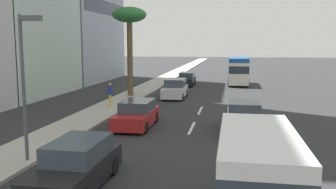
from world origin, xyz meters
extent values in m
plane|color=#2D2D30|center=(31.50, 0.00, 0.00)|extent=(198.00, 198.00, 0.00)
cube|color=#B2ADA3|center=(31.50, 6.92, 0.07)|extent=(162.00, 2.76, 0.15)
cube|color=silver|center=(14.79, 0.00, 0.01)|extent=(3.20, 0.16, 0.01)
cube|color=silver|center=(20.53, 0.00, 0.01)|extent=(3.20, 0.16, 0.01)
cube|color=silver|center=(26.35, 2.79, 0.60)|extent=(4.51, 1.81, 0.85)
cube|color=#38424C|center=(26.57, 2.79, 1.37)|extent=(2.48, 1.66, 0.69)
cylinder|color=black|center=(24.95, 1.96, 0.32)|extent=(0.64, 0.22, 0.64)
cylinder|color=black|center=(24.95, 3.63, 0.32)|extent=(0.64, 0.22, 0.64)
cylinder|color=black|center=(27.75, 1.96, 0.32)|extent=(0.64, 0.22, 0.64)
cylinder|color=black|center=(27.75, 3.63, 0.32)|extent=(0.64, 0.22, 0.64)
cube|color=silver|center=(38.19, -2.99, 1.49)|extent=(6.22, 2.24, 2.52)
cube|color=#1E4C93|center=(38.19, -2.99, 2.99)|extent=(6.22, 2.24, 0.48)
cube|color=#28333D|center=(38.19, -2.99, 1.97)|extent=(6.23, 2.25, 0.84)
cylinder|color=black|center=(39.99, -1.93, 0.42)|extent=(0.84, 0.26, 0.84)
cylinder|color=black|center=(39.99, -4.06, 0.42)|extent=(0.84, 0.26, 0.84)
cylinder|color=black|center=(36.39, -1.93, 0.42)|extent=(0.84, 0.26, 0.84)
cylinder|color=black|center=(36.39, -4.06, 0.42)|extent=(0.84, 0.26, 0.84)
cube|color=white|center=(3.71, -2.96, 1.38)|extent=(5.15, 1.99, 2.37)
cube|color=#2D3842|center=(3.71, -2.96, 1.90)|extent=(5.16, 1.99, 0.57)
cylinder|color=black|center=(5.25, -2.02, 0.36)|extent=(0.72, 0.24, 0.72)
cube|color=silver|center=(14.59, -2.94, 0.60)|extent=(4.47, 1.83, 0.85)
cube|color=#38424C|center=(14.37, -2.94, 1.37)|extent=(2.46, 1.68, 0.70)
cylinder|color=black|center=(15.98, -2.10, 0.32)|extent=(0.64, 0.22, 0.64)
cylinder|color=black|center=(15.98, -3.78, 0.32)|extent=(0.64, 0.22, 0.64)
cylinder|color=black|center=(13.20, -2.10, 0.32)|extent=(0.64, 0.22, 0.64)
cylinder|color=black|center=(13.20, -3.78, 0.32)|extent=(0.64, 0.22, 0.64)
cube|color=#A51E1E|center=(14.55, 3.24, 0.55)|extent=(4.48, 1.87, 0.75)
cube|color=#38424C|center=(14.78, 3.24, 1.24)|extent=(2.46, 1.72, 0.62)
cylinder|color=black|center=(13.16, 2.38, 0.32)|extent=(0.64, 0.22, 0.64)
cylinder|color=black|center=(13.16, 4.10, 0.32)|extent=(0.64, 0.22, 0.64)
cylinder|color=black|center=(15.94, 2.38, 0.32)|extent=(0.64, 0.22, 0.64)
cylinder|color=black|center=(15.94, 4.10, 0.32)|extent=(0.64, 0.22, 0.64)
cube|color=black|center=(5.22, 2.87, 0.58)|extent=(4.65, 1.77, 0.80)
cube|color=#38424C|center=(5.45, 2.87, 1.31)|extent=(2.56, 1.63, 0.66)
cylinder|color=black|center=(6.66, 2.05, 0.32)|extent=(0.64, 0.22, 0.64)
cylinder|color=black|center=(6.66, 3.68, 0.32)|extent=(0.64, 0.22, 0.64)
cube|color=black|center=(36.26, 2.95, 0.55)|extent=(4.51, 1.71, 0.76)
cube|color=#38424C|center=(36.49, 2.95, 1.24)|extent=(2.48, 1.58, 0.62)
cylinder|color=black|center=(34.86, 2.16, 0.32)|extent=(0.64, 0.22, 0.64)
cylinder|color=black|center=(34.86, 3.74, 0.32)|extent=(0.64, 0.22, 0.64)
cylinder|color=black|center=(37.66, 2.16, 0.32)|extent=(0.64, 0.22, 0.64)
cylinder|color=black|center=(37.66, 3.74, 0.32)|extent=(0.64, 0.22, 0.64)
cylinder|color=gold|center=(20.27, 6.84, 0.59)|extent=(0.14, 0.14, 0.88)
cylinder|color=gold|center=(20.43, 6.84, 0.59)|extent=(0.14, 0.14, 0.88)
cube|color=navy|center=(20.35, 6.84, 1.38)|extent=(0.33, 0.38, 0.70)
sphere|color=tan|center=(20.35, 6.84, 1.84)|extent=(0.24, 0.24, 0.24)
cylinder|color=brown|center=(26.27, 6.93, 3.56)|extent=(0.51, 0.51, 6.83)
ellipsoid|color=#2D7238|center=(26.27, 6.93, 7.44)|extent=(3.06, 3.06, 1.38)
cylinder|color=#4C4C51|center=(7.32, 5.94, 3.07)|extent=(0.14, 0.14, 5.85)
cube|color=#4C4C51|center=(7.32, 5.49, 5.85)|extent=(0.24, 0.90, 0.20)
cube|color=#2D3847|center=(40.11, 14.02, 9.44)|extent=(14.40, 0.08, 1.75)
camera|label=1|loc=(-5.88, -2.23, 4.87)|focal=39.02mm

